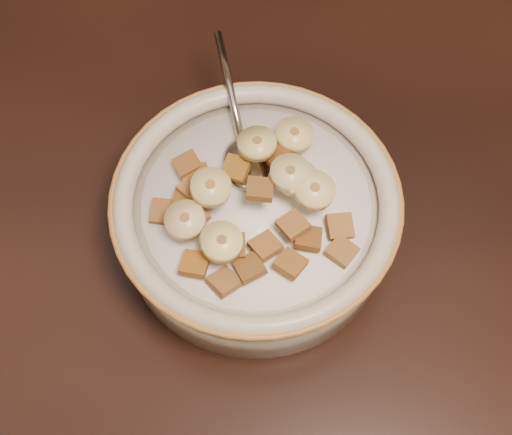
{
  "coord_description": "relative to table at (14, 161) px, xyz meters",
  "views": [
    {
      "loc": [
        0.24,
        -0.36,
        1.3
      ],
      "look_at": [
        0.23,
        -0.08,
        0.78
      ],
      "focal_mm": 50.0,
      "sensor_mm": 36.0,
      "label": 1
    }
  ],
  "objects": [
    {
      "name": "banana_slice_8",
      "position": [
        0.2,
        -0.08,
        0.11
      ],
      "size": [
        0.04,
        0.04,
        0.01
      ],
      "primitive_type": "cylinder",
      "rotation": [
        0.1,
        0.07,
        0.39
      ],
      "color": "#DFD388",
      "rests_on": "milk"
    },
    {
      "name": "cereal_square_1",
      "position": [
        0.27,
        -0.11,
        0.08
      ],
      "size": [
        0.02,
        0.02,
        0.01
      ],
      "primitive_type": "cube",
      "rotation": [
        0.15,
        -0.14,
        3.03
      ],
      "color": "brown",
      "rests_on": "milk"
    },
    {
      "name": "cereal_square_6",
      "position": [
        0.19,
        -0.07,
        0.09
      ],
      "size": [
        0.03,
        0.03,
        0.01
      ],
      "primitive_type": "cube",
      "rotation": [
        -0.04,
        0.17,
        2.35
      ],
      "color": "brown",
      "rests_on": "milk"
    },
    {
      "name": "cereal_square_7",
      "position": [
        0.23,
        -0.14,
        0.08
      ],
      "size": [
        0.03,
        0.03,
        0.01
      ],
      "primitive_type": "cube",
      "rotation": [
        -0.2,
        -0.14,
        0.49
      ],
      "color": "brown",
      "rests_on": "milk"
    },
    {
      "name": "cereal_square_11",
      "position": [
        0.25,
        -0.05,
        0.09
      ],
      "size": [
        0.03,
        0.03,
        0.01
      ],
      "primitive_type": "cube",
      "rotation": [
        -0.2,
        0.01,
        0.52
      ],
      "color": "brown",
      "rests_on": "milk"
    },
    {
      "name": "table",
      "position": [
        0.0,
        0.0,
        0.0
      ],
      "size": [
        1.43,
        0.94,
        0.04
      ],
      "primitive_type": "cube",
      "rotation": [
        0.0,
        0.0,
        0.03
      ],
      "color": "black",
      "rests_on": "floor"
    },
    {
      "name": "floor",
      "position": [
        0.0,
        0.0,
        -0.78
      ],
      "size": [
        4.0,
        4.5,
        0.1
      ],
      "primitive_type": "cube",
      "color": "#422816",
      "rests_on": "ground"
    },
    {
      "name": "banana_slice_5",
      "position": [
        0.23,
        -0.04,
        0.1
      ],
      "size": [
        0.04,
        0.04,
        0.02
      ],
      "primitive_type": "cylinder",
      "rotation": [
        0.13,
        0.08,
        2.97
      ],
      "color": "#D7BD80",
      "rests_on": "milk"
    },
    {
      "name": "cereal_square_0",
      "position": [
        0.3,
        -0.12,
        0.08
      ],
      "size": [
        0.03,
        0.03,
        0.01
      ],
      "primitive_type": "cube",
      "rotation": [
        0.06,
        -0.11,
        2.51
      ],
      "color": "brown",
      "rests_on": "milk"
    },
    {
      "name": "cereal_square_17",
      "position": [
        0.26,
        -0.14,
        0.08
      ],
      "size": [
        0.03,
        0.03,
        0.01
      ],
      "primitive_type": "cube",
      "rotation": [
        0.21,
        0.02,
        2.56
      ],
      "color": "brown",
      "rests_on": "milk"
    },
    {
      "name": "banana_slice_0",
      "position": [
        0.26,
        -0.02,
        0.09
      ],
      "size": [
        0.04,
        0.04,
        0.01
      ],
      "primitive_type": "cylinder",
      "rotation": [
        0.01,
        -0.08,
        3.0
      ],
      "color": "#CCB87B",
      "rests_on": "milk"
    },
    {
      "name": "banana_slice_1",
      "position": [
        0.21,
        -0.13,
        0.1
      ],
      "size": [
        0.04,
        0.04,
        0.01
      ],
      "primitive_type": "cylinder",
      "rotation": [
        -0.02,
        -0.01,
        0.64
      ],
      "color": "#F6DE7B",
      "rests_on": "milk"
    },
    {
      "name": "cereal_square_18",
      "position": [
        0.18,
        -0.05,
        0.08
      ],
      "size": [
        0.03,
        0.03,
        0.01
      ],
      "primitive_type": "cube",
      "rotation": [
        -0.16,
        0.12,
        2.07
      ],
      "color": "brown",
      "rests_on": "milk"
    },
    {
      "name": "cereal_square_12",
      "position": [
        0.18,
        -0.1,
        0.08
      ],
      "size": [
        0.03,
        0.03,
        0.01
      ],
      "primitive_type": "cube",
      "rotation": [
        -0.21,
        -0.1,
        2.33
      ],
      "color": "olive",
      "rests_on": "milk"
    },
    {
      "name": "cereal_bowl",
      "position": [
        0.23,
        -0.08,
        0.05
      ],
      "size": [
        0.22,
        0.22,
        0.05
      ],
      "primitive_type": "cylinder",
      "color": "beige",
      "rests_on": "table"
    },
    {
      "name": "cereal_square_5",
      "position": [
        0.18,
        -0.06,
        0.08
      ],
      "size": [
        0.02,
        0.02,
        0.01
      ],
      "primitive_type": "cube",
      "rotation": [
        -0.08,
        0.03,
        1.69
      ],
      "color": "brown",
      "rests_on": "milk"
    },
    {
      "name": "cereal_square_9",
      "position": [
        0.21,
        -0.12,
        0.09
      ],
      "size": [
        0.02,
        0.02,
        0.01
      ],
      "primitive_type": "cube",
      "rotation": [
        0.12,
        -0.06,
        1.63
      ],
      "color": "brown",
      "rests_on": "milk"
    },
    {
      "name": "cereal_square_19",
      "position": [
        0.25,
        -0.04,
        0.08
      ],
      "size": [
        0.03,
        0.03,
        0.01
      ],
      "primitive_type": "cube",
      "rotation": [
        -0.1,
        -0.15,
        2.43
      ],
      "color": "brown",
      "rests_on": "milk"
    },
    {
      "name": "cereal_square_20",
      "position": [
        0.18,
        -0.08,
        0.08
      ],
      "size": [
        0.02,
        0.02,
        0.01
      ],
      "primitive_type": "cube",
      "rotation": [
        -0.22,
        0.12,
        1.43
      ],
      "color": "brown",
      "rests_on": "milk"
    },
    {
      "name": "cereal_square_2",
      "position": [
        0.26,
        -0.06,
        0.09
      ],
      "size": [
        0.02,
        0.02,
        0.01
      ],
      "primitive_type": "cube",
      "rotation": [
        0.17,
        0.11,
        3.0
      ],
      "color": "brown",
      "rests_on": "milk"
    },
    {
      "name": "milk",
      "position": [
        0.23,
        -0.08,
        0.07
      ],
      "size": [
        0.18,
        0.18,
        0.0
      ],
      "primitive_type": "cylinder",
      "color": "white",
      "rests_on": "cereal_bowl"
    },
    {
      "name": "banana_slice_4",
      "position": [
        0.18,
        -0.11,
        0.09
      ],
      "size": [
        0.03,
        0.03,
        0.01
      ],
      "primitive_type": "cylinder",
      "rotation": [
        -0.1,
        -0.03,
        1.6
      ],
      "color": "tan",
      "rests_on": "milk"
    },
    {
      "name": "cereal_square_14",
      "position": [
        0.18,
        -0.08,
        0.09
      ],
      "size": [
        0.03,
        0.03,
        0.01
      ],
      "primitive_type": "cube",
      "rotation": [
        0.0,
        0.12,
        0.88
      ],
      "color": "brown",
      "rests_on": "milk"
    },
    {
      "name": "cereal_square_10",
      "position": [
        0.26,
        -0.11,
        0.09
      ],
      "size": [
        0.03,
        0.03,
        0.01
      ],
      "primitive_type": "cube",
      "rotation": [
        -0.08,
        0.01,
        0.67
      ],
      "color": "brown",
      "rests_on": "milk"
    },
    {
      "name": "banana_slice_6",
      "position": [
        0.26,
        -0.07,
        0.1
      ],
      "size": [
        0.04,
        0.04,
        0.01
      ],
      "primitive_type": "cylinder",
      "rotation": [
        -0.0,
        0.1,
        0.74
      ],
      "color": "beige",
      "rests_on": "milk"
    },
    {
      "name": "cereal_square_22",
      "position": [
        0.23,
        -0.08,
        0.1
      ],
      "size": [
        0.02,
        0.02,
        0.01
      ],
      "primitive_type": "cube",
      "rotation": [
        0.15,
        -0.08,
        3.1
      ],
      "color": "brown",
      "rests_on": "milk"
    },
    {
      "name": "cereal_square_15",
      "position": [
        0.21,
        -0.15,
        0.08
      ],
      "size": [
        0.03,
        0.03,
        0.01
      ],
      "primitive_type": "cube",
      "rotation": [
        0.24,
        0.15,
        2.34
      ],
      "color": "brown",
      "rests_on": "milk"
    },
    {
      "name": "spoon",
      "position": [
        0.22,
        -0.05,
        0.08
      ],
      "size": [
        0.05,
        0.06,
        0.01
      ],
      "primitive_type": "ellipsoid",
      "rotation": [
        0.0,
        0.0,
        3.38
      ],
      "color": "#A5A5A5",
      "rests_on": "cereal_bowl"
    },
    {
      "name": "cereal_square_4",
      "position": [
        0.16,
        -0.09,
        0.08
      ],
      "size": [
        0.02,
        0.02,
        0.01
      ],
      "primitive_type": "cube",
      "rotation": [
        -0.15,
        -0.12,
        3.11
      ],
      "color": "brown",
      "rests_on": "milk"
    },
    {
      "name": "cereal_square_3",
      "position": [
        0.18,
        -0.09,
        0.08
      ],
      "size": [
        0.02,
        0.02,
        0.01
      ],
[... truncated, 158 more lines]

